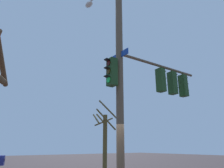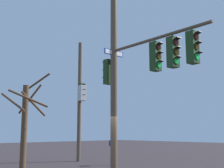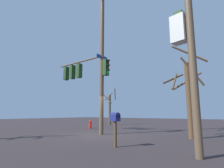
% 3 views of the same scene
% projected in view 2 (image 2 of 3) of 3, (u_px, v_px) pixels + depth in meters
% --- Properties ---
extents(main_signal_pole_assembly, '(5.44, 3.76, 9.98)m').
position_uv_depth(main_signal_pole_assembly, '(130.00, 53.00, 12.44)').
color(main_signal_pole_assembly, brown).
rests_on(main_signal_pole_assembly, ground).
extents(secondary_pole_assembly, '(0.80, 0.51, 7.82)m').
position_uv_depth(secondary_pole_assembly, '(81.00, 97.00, 19.55)').
color(secondary_pole_assembly, brown).
rests_on(secondary_pole_assembly, ground).
extents(mailbox, '(0.50, 0.37, 1.41)m').
position_uv_depth(mailbox, '(112.00, 145.00, 16.91)').
color(mailbox, '#4C3823').
rests_on(mailbox, ground).
extents(bare_tree_across_street, '(2.48, 2.47, 5.05)m').
position_uv_depth(bare_tree_across_street, '(25.00, 120.00, 15.44)').
color(bare_tree_across_street, brown).
rests_on(bare_tree_across_street, ground).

